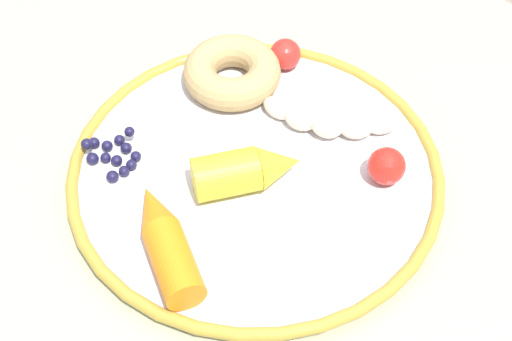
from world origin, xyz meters
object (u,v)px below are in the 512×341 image
Objects in this scene: carrot_yellow at (248,171)px; donut at (232,72)px; blueberry_pile at (113,154)px; plate at (256,172)px; dining_table at (277,230)px; tomato_near at (285,54)px; carrot_orange at (165,240)px; tomato_mid at (386,166)px; banana at (329,121)px.

donut is (-0.12, 0.07, -0.00)m from carrot_yellow.
blueberry_pile is (-0.11, -0.08, -0.01)m from carrot_yellow.
donut reaches higher than plate.
dining_table is at bearing 91.80° from plate.
tomato_near reaches higher than plate.
dining_table is at bearing 51.79° from blueberry_pile.
tomato_mid is (0.07, 0.21, 0.00)m from carrot_orange.
carrot_orange is at bearing -11.15° from blueberry_pile.
tomato_mid reaches higher than donut.
donut is 3.04× the size of tomato_near.
tomato_mid reaches higher than blueberry_pile.
carrot_orange reaches higher than plate.
carrot_yellow is (0.01, -0.02, 0.02)m from plate.
donut is 0.19m from tomato_mid.
blueberry_pile is (0.01, -0.15, -0.01)m from donut.
carrot_yellow is at bearing -126.72° from tomato_mid.
blueberry_pile is at bearing -119.97° from banana.
plate is at bearing -93.80° from banana.
carrot_yellow is at bearing -32.97° from donut.
carrot_yellow reaches higher than blueberry_pile.
banana reaches higher than dining_table.
carrot_orange is 0.26m from tomato_near.
donut is 2.83× the size of tomato_mid.
tomato_mid reaches higher than plate.
plate is 10.70× the size of tomato_near.
tomato_near is (0.01, 0.06, -0.00)m from donut.
donut reaches higher than tomato_near.
tomato_near is at bearing 169.51° from tomato_mid.
carrot_yellow is at bearing 96.19° from carrot_orange.
carrot_yellow is 0.13m from tomato_mid.
carrot_orange is (0.02, -0.12, 0.02)m from plate.
carrot_yellow is at bearing -53.47° from tomato_near.
blueberry_pile is at bearing -136.49° from plate.
carrot_yellow is 1.06× the size of donut.
carrot_orange is 1.25× the size of donut.
banana is (0.01, 0.06, 0.14)m from dining_table.
donut is (-0.11, 0.03, 0.14)m from dining_table.
carrot_yellow is 1.81× the size of blueberry_pile.
donut is at bearing 125.57° from carrot_orange.
carrot_orange is 3.54× the size of tomato_mid.
tomato_near is (-0.11, 0.24, -0.00)m from carrot_orange.
banana is 0.10m from tomato_near.
plate is at bearing -52.32° from tomato_near.
banana is at bearing -16.94° from tomato_near.
carrot_yellow reaches higher than tomato_mid.
plate is 2.81× the size of carrot_orange.
carrot_yellow is at bearing 35.60° from blueberry_pile.
blueberry_pile is at bearing 168.85° from carrot_orange.
carrot_yellow is 0.14m from blueberry_pile.
carrot_orange is at bearing -54.43° from donut.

